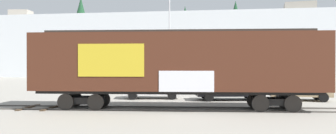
% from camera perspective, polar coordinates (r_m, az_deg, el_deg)
% --- Properties ---
extents(ground_plane, '(260.00, 260.00, 0.00)m').
position_cam_1_polar(ground_plane, '(18.18, -0.09, -7.60)').
color(ground_plane, gray).
extents(track, '(59.96, 5.78, 0.08)m').
position_cam_1_polar(track, '(18.59, -9.56, -7.30)').
color(track, '#4C4742').
rests_on(track, ground_plane).
extents(freight_car, '(16.27, 3.97, 4.51)m').
position_cam_1_polar(freight_car, '(17.93, 1.62, 0.68)').
color(freight_car, '#472316').
rests_on(freight_car, ground_plane).
extents(flagpole, '(1.41, 1.12, 9.88)m').
position_cam_1_polar(flagpole, '(30.40, -0.25, 7.59)').
color(flagpole, silver).
rests_on(flagpole, ground_plane).
extents(hillside, '(143.91, 35.45, 17.58)m').
position_cam_1_polar(hillside, '(76.99, 6.01, 3.24)').
color(hillside, silver).
rests_on(hillside, ground_plane).
extents(parked_car_white, '(4.45, 2.57, 1.66)m').
position_cam_1_polar(parked_car_white, '(23.90, -2.85, -3.63)').
color(parked_car_white, silver).
rests_on(parked_car_white, ground_plane).
extents(parked_car_black, '(4.98, 2.66, 1.62)m').
position_cam_1_polar(parked_car_black, '(23.17, 10.75, -3.86)').
color(parked_car_black, black).
rests_on(parked_car_black, ground_plane).
extents(parked_car_tan, '(4.13, 2.06, 1.63)m').
position_cam_1_polar(parked_car_tan, '(24.35, 22.49, -3.66)').
color(parked_car_tan, '#9E8966').
rests_on(parked_car_tan, ground_plane).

